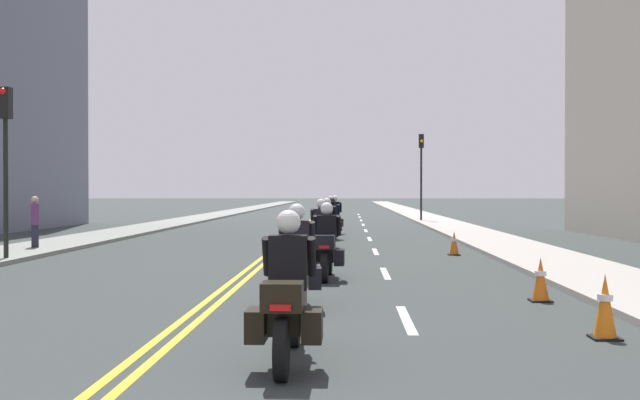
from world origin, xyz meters
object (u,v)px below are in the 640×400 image
(motorcycle_1, at_px, (297,265))
(traffic_light_far, at_px, (421,162))
(traffic_light_near, at_px, (5,141))
(pedestrian_1, at_px, (35,223))
(motorcycle_5, at_px, (332,222))
(traffic_cone_0, at_px, (454,243))
(motorcycle_7, at_px, (330,215))
(motorcycle_0, at_px, (288,303))
(traffic_cone_1, at_px, (541,280))
(motorcycle_6, at_px, (335,218))
(traffic_cone_2, at_px, (605,306))
(motorcycle_3, at_px, (321,235))
(motorcycle_2, at_px, (326,248))
(motorcycle_4, at_px, (327,227))

(motorcycle_1, relative_size, traffic_light_far, 0.41)
(traffic_light_near, height_order, traffic_light_far, traffic_light_far)
(pedestrian_1, bearing_deg, motorcycle_5, -81.68)
(traffic_cone_0, bearing_deg, motorcycle_7, 104.28)
(motorcycle_0, height_order, motorcycle_1, motorcycle_1)
(motorcycle_7, relative_size, traffic_cone_1, 2.97)
(motorcycle_0, height_order, traffic_cone_1, motorcycle_0)
(motorcycle_5, xyz_separation_m, motorcycle_6, (0.04, 3.60, 0.01))
(traffic_cone_1, bearing_deg, motorcycle_6, 100.85)
(motorcycle_7, height_order, traffic_cone_1, motorcycle_7)
(motorcycle_0, bearing_deg, traffic_light_far, 82.65)
(motorcycle_5, relative_size, traffic_light_near, 0.48)
(motorcycle_0, xyz_separation_m, motorcycle_6, (0.08, 24.22, 0.01))
(motorcycle_0, distance_m, traffic_cone_2, 4.12)
(motorcycle_7, xyz_separation_m, pedestrian_1, (-8.63, -14.30, 0.22))
(motorcycle_5, relative_size, motorcycle_6, 0.99)
(motorcycle_3, xyz_separation_m, motorcycle_6, (0.16, 12.03, -0.00))
(motorcycle_2, relative_size, traffic_cone_0, 3.13)
(motorcycle_4, height_order, motorcycle_5, motorcycle_4)
(traffic_light_far, bearing_deg, pedestrian_1, -122.35)
(motorcycle_6, bearing_deg, traffic_cone_0, -70.00)
(pedestrian_1, bearing_deg, traffic_cone_2, -161.57)
(motorcycle_2, distance_m, traffic_cone_0, 6.96)
(motorcycle_0, relative_size, motorcycle_4, 1.04)
(motorcycle_6, bearing_deg, pedestrian_1, -131.93)
(motorcycle_6, height_order, traffic_light_near, traffic_light_near)
(motorcycle_3, height_order, motorcycle_6, motorcycle_6)
(motorcycle_0, xyz_separation_m, traffic_cone_1, (3.82, 4.71, -0.29))
(motorcycle_2, xyz_separation_m, motorcycle_3, (-0.27, 4.48, 0.02))
(motorcycle_6, bearing_deg, traffic_light_far, 69.47)
(motorcycle_7, height_order, pedestrian_1, pedestrian_1)
(traffic_cone_0, bearing_deg, motorcycle_3, -157.57)
(motorcycle_5, xyz_separation_m, motorcycle_7, (-0.25, 8.35, -0.00))
(motorcycle_0, bearing_deg, traffic_cone_2, 22.30)
(pedestrian_1, bearing_deg, motorcycle_6, -68.57)
(motorcycle_6, relative_size, traffic_light_near, 0.49)
(motorcycle_0, bearing_deg, traffic_cone_0, 75.42)
(traffic_cone_0, bearing_deg, motorcycle_6, 108.87)
(motorcycle_1, xyz_separation_m, motorcycle_4, (0.12, 12.76, -0.01))
(motorcycle_4, relative_size, pedestrian_1, 1.29)
(motorcycle_2, height_order, motorcycle_7, motorcycle_2)
(motorcycle_0, xyz_separation_m, motorcycle_1, (-0.17, 3.90, 0.01))
(traffic_cone_1, xyz_separation_m, traffic_cone_2, (-0.01, -3.17, 0.04))
(motorcycle_4, bearing_deg, motorcycle_6, 90.59)
(motorcycle_2, relative_size, traffic_light_far, 0.41)
(traffic_cone_1, bearing_deg, motorcycle_0, -129.07)
(traffic_cone_0, bearing_deg, traffic_cone_2, -89.31)
(motorcycle_6, height_order, traffic_cone_0, motorcycle_6)
(motorcycle_0, height_order, traffic_light_near, traffic_light_near)
(motorcycle_1, bearing_deg, traffic_cone_1, 8.44)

